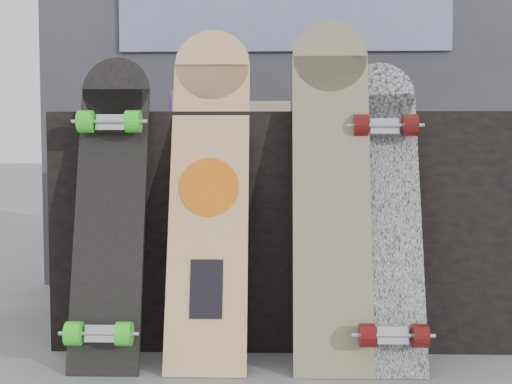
{
  "coord_description": "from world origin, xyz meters",
  "views": [
    {
      "loc": [
        -0.06,
        -1.89,
        0.67
      ],
      "look_at": [
        -0.11,
        0.2,
        0.54
      ],
      "focal_mm": 45.0,
      "sensor_mm": 36.0,
      "label": 1
    }
  ],
  "objects_px": {
    "vendor_table": "(288,223)",
    "longboard_geisha": "(209,183)",
    "longboard_cascadia": "(386,208)",
    "skateboard_dark": "(110,205)",
    "longboard_celtic": "(331,180)"
  },
  "relations": [
    {
      "from": "vendor_table",
      "to": "longboard_cascadia",
      "type": "bearing_deg",
      "value": -53.55
    },
    {
      "from": "longboard_celtic",
      "to": "longboard_geisha",
      "type": "bearing_deg",
      "value": 173.22
    },
    {
      "from": "longboard_cascadia",
      "to": "skateboard_dark",
      "type": "bearing_deg",
      "value": -178.97
    },
    {
      "from": "vendor_table",
      "to": "longboard_celtic",
      "type": "bearing_deg",
      "value": -72.81
    },
    {
      "from": "longboard_celtic",
      "to": "skateboard_dark",
      "type": "relative_size",
      "value": 1.12
    },
    {
      "from": "longboard_cascadia",
      "to": "vendor_table",
      "type": "bearing_deg",
      "value": 126.45
    },
    {
      "from": "longboard_celtic",
      "to": "skateboard_dark",
      "type": "height_order",
      "value": "longboard_celtic"
    },
    {
      "from": "vendor_table",
      "to": "longboard_geisha",
      "type": "height_order",
      "value": "longboard_geisha"
    },
    {
      "from": "longboard_geisha",
      "to": "skateboard_dark",
      "type": "relative_size",
      "value": 1.1
    },
    {
      "from": "vendor_table",
      "to": "longboard_cascadia",
      "type": "height_order",
      "value": "longboard_cascadia"
    },
    {
      "from": "longboard_geisha",
      "to": "longboard_cascadia",
      "type": "xyz_separation_m",
      "value": [
        0.55,
        -0.04,
        -0.08
      ]
    },
    {
      "from": "longboard_cascadia",
      "to": "skateboard_dark",
      "type": "distance_m",
      "value": 0.86
    },
    {
      "from": "longboard_geisha",
      "to": "longboard_celtic",
      "type": "bearing_deg",
      "value": -6.78
    },
    {
      "from": "longboard_cascadia",
      "to": "skateboard_dark",
      "type": "relative_size",
      "value": 0.98
    },
    {
      "from": "vendor_table",
      "to": "skateboard_dark",
      "type": "xyz_separation_m",
      "value": [
        -0.57,
        -0.41,
        0.1
      ]
    }
  ]
}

